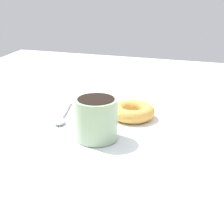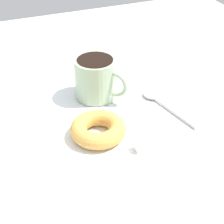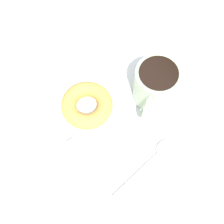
{
  "view_description": "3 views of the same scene",
  "coord_description": "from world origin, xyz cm",
  "px_view_note": "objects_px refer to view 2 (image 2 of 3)",
  "views": [
    {
      "loc": [
        19.34,
        -73.11,
        31.08
      ],
      "look_at": [
        -2.48,
        -1.99,
        2.3
      ],
      "focal_mm": 60.0,
      "sensor_mm": 36.0,
      "label": 1
    },
    {
      "loc": [
        18.18,
        49.06,
        40.71
      ],
      "look_at": [
        -2.48,
        -1.99,
        2.3
      ],
      "focal_mm": 60.0,
      "sensor_mm": 36.0,
      "label": 2
    },
    {
      "loc": [
        -26.09,
        12.62,
        64.15
      ],
      "look_at": [
        -2.48,
        -1.99,
        2.3
      ],
      "focal_mm": 60.0,
      "sensor_mm": 36.0,
      "label": 3
    }
  ],
  "objects_px": {
    "coffee_cup": "(96,78)",
    "spoon": "(157,100)",
    "donut": "(98,129)",
    "sugar_cube": "(140,146)"
  },
  "relations": [
    {
      "from": "donut",
      "to": "spoon",
      "type": "distance_m",
      "value": 0.15
    },
    {
      "from": "coffee_cup",
      "to": "sugar_cube",
      "type": "bearing_deg",
      "value": 92.79
    },
    {
      "from": "donut",
      "to": "sugar_cube",
      "type": "height_order",
      "value": "donut"
    },
    {
      "from": "coffee_cup",
      "to": "spoon",
      "type": "height_order",
      "value": "coffee_cup"
    },
    {
      "from": "coffee_cup",
      "to": "spoon",
      "type": "xyz_separation_m",
      "value": [
        -0.1,
        0.07,
        -0.04
      ]
    },
    {
      "from": "coffee_cup",
      "to": "donut",
      "type": "xyz_separation_m",
      "value": [
        0.04,
        0.12,
        -0.03
      ]
    },
    {
      "from": "coffee_cup",
      "to": "spoon",
      "type": "distance_m",
      "value": 0.13
    },
    {
      "from": "spoon",
      "to": "sugar_cube",
      "type": "relative_size",
      "value": 9.06
    },
    {
      "from": "donut",
      "to": "spoon",
      "type": "bearing_deg",
      "value": -158.99
    },
    {
      "from": "donut",
      "to": "spoon",
      "type": "relative_size",
      "value": 0.64
    }
  ]
}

